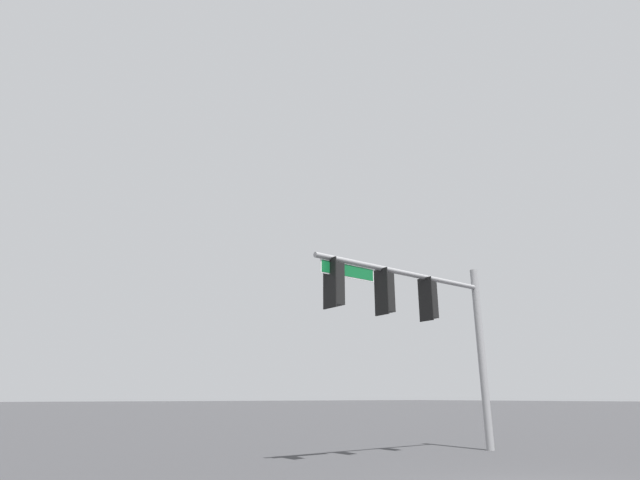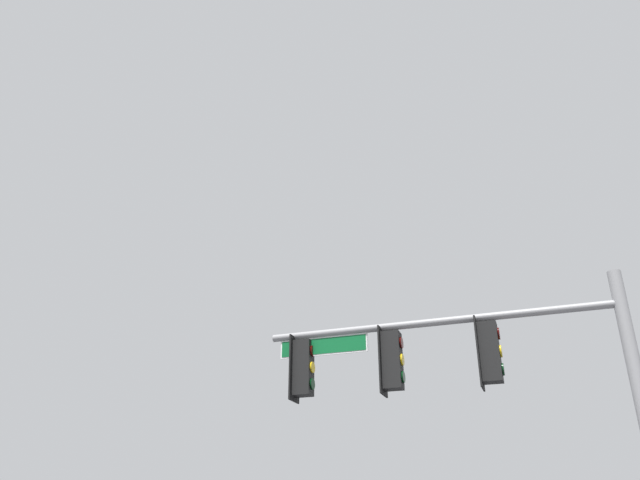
# 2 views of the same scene
# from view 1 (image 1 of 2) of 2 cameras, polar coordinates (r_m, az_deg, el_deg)

# --- Properties ---
(signal_pole_near) EXTENTS (6.74, 0.66, 5.59)m
(signal_pole_near) POSITION_cam_1_polar(r_m,az_deg,el_deg) (15.06, 11.55, -8.00)
(signal_pole_near) COLOR gray
(signal_pole_near) RESTS_ON ground_plane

